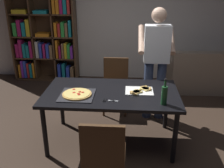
{
  "coord_description": "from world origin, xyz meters",
  "views": [
    {
      "loc": [
        0.23,
        -3.0,
        2.08
      ],
      "look_at": [
        0.0,
        0.15,
        0.8
      ],
      "focal_mm": 40.49,
      "sensor_mm": 36.0,
      "label": 1
    }
  ],
  "objects_px": {
    "chair_near_camera": "(104,154)",
    "pepperoni_pizza_on_tray": "(77,94)",
    "person_serving_pizza": "(156,58)",
    "chair_far_side": "(116,82)",
    "kitchen_scissors": "(107,100)",
    "wine_bottle": "(164,95)",
    "dining_table": "(111,97)",
    "couch": "(211,75)",
    "bookshelf": "(45,38)"
  },
  "relations": [
    {
      "from": "chair_near_camera",
      "to": "pepperoni_pizza_on_tray",
      "type": "relative_size",
      "value": 2.1
    },
    {
      "from": "pepperoni_pizza_on_tray",
      "to": "person_serving_pizza",
      "type": "bearing_deg",
      "value": 40.27
    },
    {
      "from": "chair_far_side",
      "to": "person_serving_pizza",
      "type": "distance_m",
      "value": 0.83
    },
    {
      "from": "chair_near_camera",
      "to": "pepperoni_pizza_on_tray",
      "type": "xyz_separation_m",
      "value": [
        -0.42,
        0.83,
        0.25
      ]
    },
    {
      "from": "chair_near_camera",
      "to": "kitchen_scissors",
      "type": "relative_size",
      "value": 4.61
    },
    {
      "from": "wine_bottle",
      "to": "person_serving_pizza",
      "type": "bearing_deg",
      "value": 90.53
    },
    {
      "from": "dining_table",
      "to": "pepperoni_pizza_on_tray",
      "type": "height_order",
      "value": "pepperoni_pizza_on_tray"
    },
    {
      "from": "dining_table",
      "to": "wine_bottle",
      "type": "bearing_deg",
      "value": -25.55
    },
    {
      "from": "couch",
      "to": "wine_bottle",
      "type": "xyz_separation_m",
      "value": [
        -1.26,
        -2.29,
        0.57
      ]
    },
    {
      "from": "bookshelf",
      "to": "dining_table",
      "type": "bearing_deg",
      "value": -55.49
    },
    {
      "from": "couch",
      "to": "person_serving_pizza",
      "type": "distance_m",
      "value": 1.91
    },
    {
      "from": "dining_table",
      "to": "chair_near_camera",
      "type": "relative_size",
      "value": 1.94
    },
    {
      "from": "chair_near_camera",
      "to": "pepperoni_pizza_on_tray",
      "type": "bearing_deg",
      "value": 116.98
    },
    {
      "from": "person_serving_pizza",
      "to": "kitchen_scissors",
      "type": "xyz_separation_m",
      "value": [
        -0.65,
        -1.02,
        -0.24
      ]
    },
    {
      "from": "chair_far_side",
      "to": "pepperoni_pizza_on_tray",
      "type": "bearing_deg",
      "value": -110.76
    },
    {
      "from": "kitchen_scissors",
      "to": "chair_far_side",
      "type": "bearing_deg",
      "value": 88.87
    },
    {
      "from": "bookshelf",
      "to": "chair_near_camera",
      "type": "bearing_deg",
      "value": -63.98
    },
    {
      "from": "chair_far_side",
      "to": "pepperoni_pizza_on_tray",
      "type": "relative_size",
      "value": 2.1
    },
    {
      "from": "dining_table",
      "to": "kitchen_scissors",
      "type": "bearing_deg",
      "value": -95.2
    },
    {
      "from": "couch",
      "to": "bookshelf",
      "type": "relative_size",
      "value": 0.88
    },
    {
      "from": "couch",
      "to": "kitchen_scissors",
      "type": "relative_size",
      "value": 8.79
    },
    {
      "from": "pepperoni_pizza_on_tray",
      "to": "wine_bottle",
      "type": "distance_m",
      "value": 1.08
    },
    {
      "from": "couch",
      "to": "pepperoni_pizza_on_tray",
      "type": "relative_size",
      "value": 4.0
    },
    {
      "from": "pepperoni_pizza_on_tray",
      "to": "kitchen_scissors",
      "type": "bearing_deg",
      "value": -17.84
    },
    {
      "from": "person_serving_pizza",
      "to": "chair_near_camera",
      "type": "bearing_deg",
      "value": -110.15
    },
    {
      "from": "couch",
      "to": "wine_bottle",
      "type": "relative_size",
      "value": 5.43
    },
    {
      "from": "dining_table",
      "to": "couch",
      "type": "distance_m",
      "value": 2.78
    },
    {
      "from": "couch",
      "to": "chair_far_side",
      "type": "bearing_deg",
      "value": -151.83
    },
    {
      "from": "chair_near_camera",
      "to": "bookshelf",
      "type": "xyz_separation_m",
      "value": [
        -1.63,
        3.34,
        0.41
      ]
    },
    {
      "from": "couch",
      "to": "bookshelf",
      "type": "height_order",
      "value": "bookshelf"
    },
    {
      "from": "chair_far_side",
      "to": "couch",
      "type": "xyz_separation_m",
      "value": [
        1.9,
        1.02,
        -0.21
      ]
    },
    {
      "from": "couch",
      "to": "pepperoni_pizza_on_tray",
      "type": "height_order",
      "value": "couch"
    },
    {
      "from": "dining_table",
      "to": "chair_near_camera",
      "type": "height_order",
      "value": "chair_near_camera"
    },
    {
      "from": "couch",
      "to": "chair_near_camera",
      "type": "bearing_deg",
      "value": -122.75
    },
    {
      "from": "couch",
      "to": "person_serving_pizza",
      "type": "height_order",
      "value": "person_serving_pizza"
    },
    {
      "from": "chair_near_camera",
      "to": "pepperoni_pizza_on_tray",
      "type": "distance_m",
      "value": 0.96
    },
    {
      "from": "bookshelf",
      "to": "kitchen_scissors",
      "type": "height_order",
      "value": "bookshelf"
    },
    {
      "from": "bookshelf",
      "to": "wine_bottle",
      "type": "xyz_separation_m",
      "value": [
        2.27,
        -2.68,
        -0.06
      ]
    },
    {
      "from": "chair_near_camera",
      "to": "kitchen_scissors",
      "type": "distance_m",
      "value": 0.74
    },
    {
      "from": "dining_table",
      "to": "kitchen_scissors",
      "type": "distance_m",
      "value": 0.28
    },
    {
      "from": "couch",
      "to": "kitchen_scissors",
      "type": "distance_m",
      "value": 3.0
    },
    {
      "from": "chair_near_camera",
      "to": "chair_far_side",
      "type": "xyz_separation_m",
      "value": [
        0.0,
        1.94,
        0.0
      ]
    },
    {
      "from": "person_serving_pizza",
      "to": "pepperoni_pizza_on_tray",
      "type": "xyz_separation_m",
      "value": [
        -1.05,
        -0.89,
        -0.23
      ]
    },
    {
      "from": "dining_table",
      "to": "person_serving_pizza",
      "type": "relative_size",
      "value": 1.0
    },
    {
      "from": "chair_far_side",
      "to": "bookshelf",
      "type": "distance_m",
      "value": 2.19
    },
    {
      "from": "dining_table",
      "to": "bookshelf",
      "type": "distance_m",
      "value": 2.89
    },
    {
      "from": "person_serving_pizza",
      "to": "chair_far_side",
      "type": "bearing_deg",
      "value": 160.74
    },
    {
      "from": "chair_near_camera",
      "to": "chair_far_side",
      "type": "height_order",
      "value": "same"
    },
    {
      "from": "kitchen_scissors",
      "to": "person_serving_pizza",
      "type": "bearing_deg",
      "value": 57.26
    },
    {
      "from": "bookshelf",
      "to": "kitchen_scissors",
      "type": "relative_size",
      "value": 9.98
    }
  ]
}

